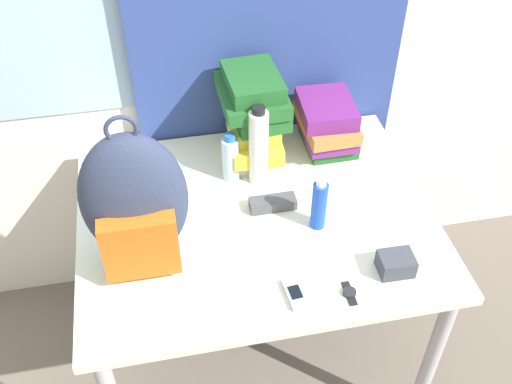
% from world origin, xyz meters
% --- Properties ---
extents(wall_back, '(6.00, 0.06, 2.50)m').
position_xyz_m(wall_back, '(-0.00, 0.98, 1.25)').
color(wall_back, silver).
rests_on(wall_back, ground_plane).
extents(curtain_blue, '(0.96, 0.04, 2.50)m').
position_xyz_m(curtain_blue, '(0.14, 0.93, 1.25)').
color(curtain_blue, navy).
rests_on(curtain_blue, ground_plane).
extents(desk, '(1.12, 0.90, 0.77)m').
position_xyz_m(desk, '(0.00, 0.45, 0.68)').
color(desk, silver).
rests_on(desk, ground_plane).
extents(backpack, '(0.30, 0.20, 0.51)m').
position_xyz_m(backpack, '(-0.36, 0.34, 0.99)').
color(backpack, '#2D3851').
rests_on(backpack, desk).
extents(book_stack_left, '(0.22, 0.30, 0.33)m').
position_xyz_m(book_stack_left, '(0.05, 0.75, 0.94)').
color(book_stack_left, silver).
rests_on(book_stack_left, desk).
extents(book_stack_center, '(0.20, 0.26, 0.19)m').
position_xyz_m(book_stack_center, '(0.32, 0.75, 0.87)').
color(book_stack_center, '#1E5623').
rests_on(book_stack_center, desk).
extents(water_bottle, '(0.06, 0.06, 0.18)m').
position_xyz_m(water_bottle, '(-0.05, 0.65, 0.86)').
color(water_bottle, silver).
rests_on(water_bottle, desk).
extents(sports_bottle, '(0.06, 0.06, 0.30)m').
position_xyz_m(sports_bottle, '(0.04, 0.62, 0.92)').
color(sports_bottle, white).
rests_on(sports_bottle, desk).
extents(sunscreen_bottle, '(0.05, 0.05, 0.19)m').
position_xyz_m(sunscreen_bottle, '(0.18, 0.37, 0.86)').
color(sunscreen_bottle, blue).
rests_on(sunscreen_bottle, desk).
extents(cell_phone, '(0.06, 0.11, 0.02)m').
position_xyz_m(cell_phone, '(0.04, 0.11, 0.78)').
color(cell_phone, '#B7BCC6').
rests_on(cell_phone, desk).
extents(sunglasses_case, '(0.15, 0.06, 0.04)m').
position_xyz_m(sunglasses_case, '(0.06, 0.47, 0.79)').
color(sunglasses_case, '#47474C').
rests_on(sunglasses_case, desk).
extents(camera_pouch, '(0.10, 0.08, 0.06)m').
position_xyz_m(camera_pouch, '(0.35, 0.15, 0.80)').
color(camera_pouch, '#383D47').
rests_on(camera_pouch, desk).
extents(wristwatch, '(0.04, 0.08, 0.01)m').
position_xyz_m(wristwatch, '(0.20, 0.09, 0.78)').
color(wristwatch, black).
rests_on(wristwatch, desk).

